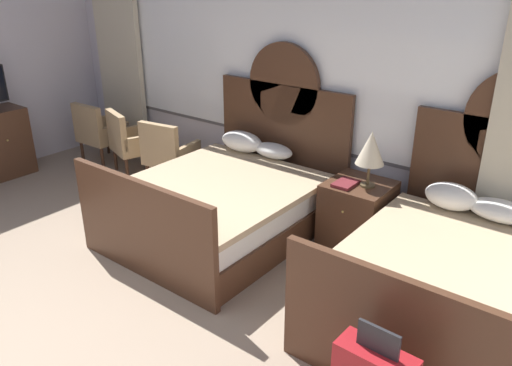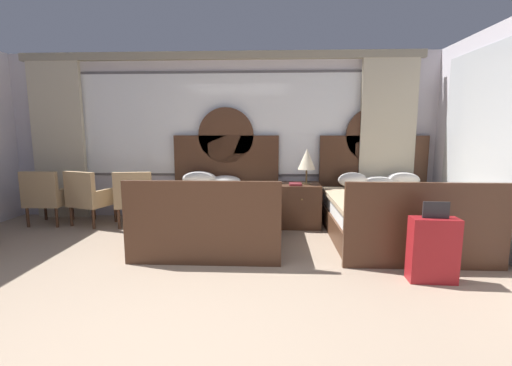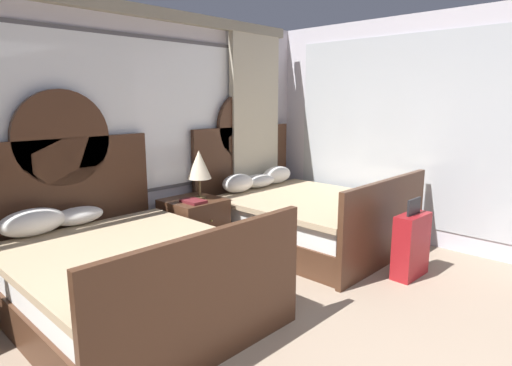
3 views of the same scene
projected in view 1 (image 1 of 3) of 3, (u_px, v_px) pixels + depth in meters
The scene contains 9 objects.
wall_back_window at pixel (280, 78), 5.58m from camera, with size 6.96×0.22×2.70m.
bed_near_window at pixel (226, 199), 5.17m from camera, with size 1.72×2.14×1.83m.
bed_near_mirror at pixel (463, 280), 3.82m from camera, with size 1.72×2.14×1.83m.
nightstand_between_beds at pixel (357, 214), 4.92m from camera, with size 0.59×0.61×0.65m.
table_lamp_on_nightstand at pixel (371, 149), 4.59m from camera, with size 0.27×0.27×0.54m.
book_on_nightstand at pixel (346, 183), 4.75m from camera, with size 0.18×0.26×0.03m.
armchair_by_window_left at pixel (168, 152), 6.19m from camera, with size 0.62×0.62×0.85m.
armchair_by_window_centre at pixel (130, 140), 6.61m from camera, with size 0.69×0.69×0.85m.
armchair_by_window_right at pixel (98, 131), 6.98m from camera, with size 0.56×0.56×0.85m.
Camera 1 is at (3.23, -0.86, 2.54)m, focal length 35.34 mm.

